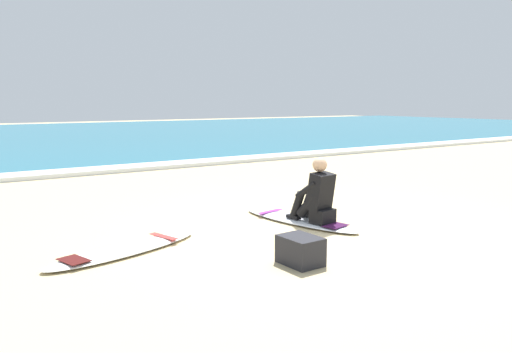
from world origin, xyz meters
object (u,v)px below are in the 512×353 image
object	(u,v)px
surfer_seated	(316,197)
beach_bag	(300,250)
surfboard_main	(299,220)
surfboard_spare_near	(125,249)

from	to	relation	value
surfer_seated	beach_bag	bearing A→B (deg)	-136.53
surfboard_main	surfboard_spare_near	distance (m)	2.71
surfer_seated	surfboard_main	bearing A→B (deg)	100.65
surfboard_main	beach_bag	distance (m)	1.98
surfboard_spare_near	surfer_seated	bearing A→B (deg)	-6.65
surfer_seated	surfboard_spare_near	xyz separation A→B (m)	(-2.78, 0.32, -0.40)
surfboard_main	surfboard_spare_near	world-z (taller)	same
surfer_seated	beach_bag	xyz separation A→B (m)	(-1.29, -1.22, -0.28)
surfboard_main	surfer_seated	world-z (taller)	surfer_seated
surfer_seated	surfboard_spare_near	size ratio (longest dim) A/B	0.43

